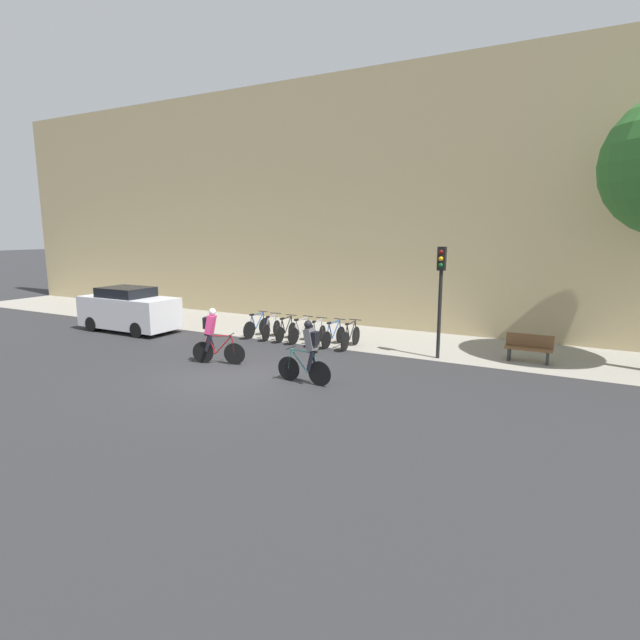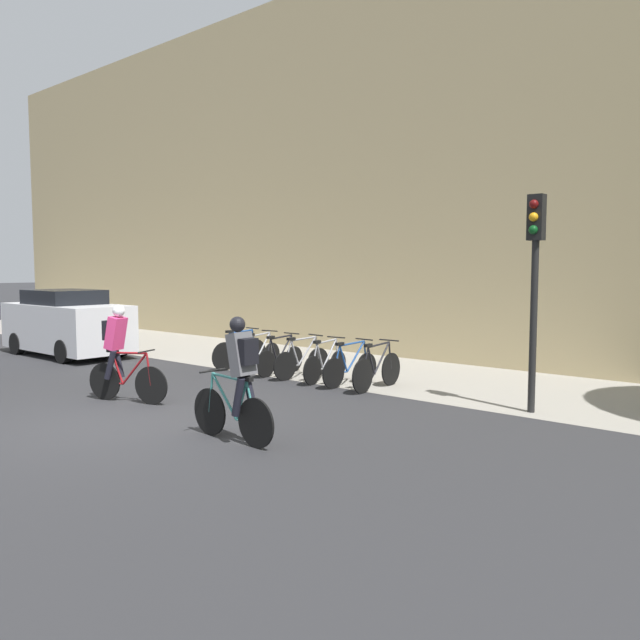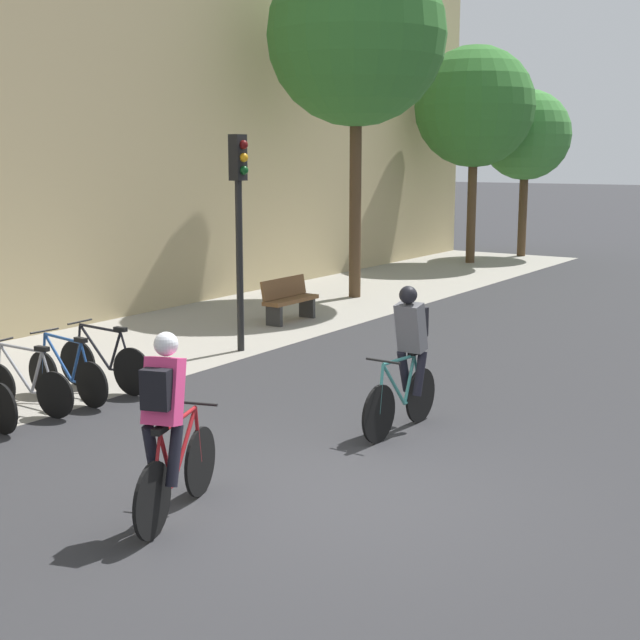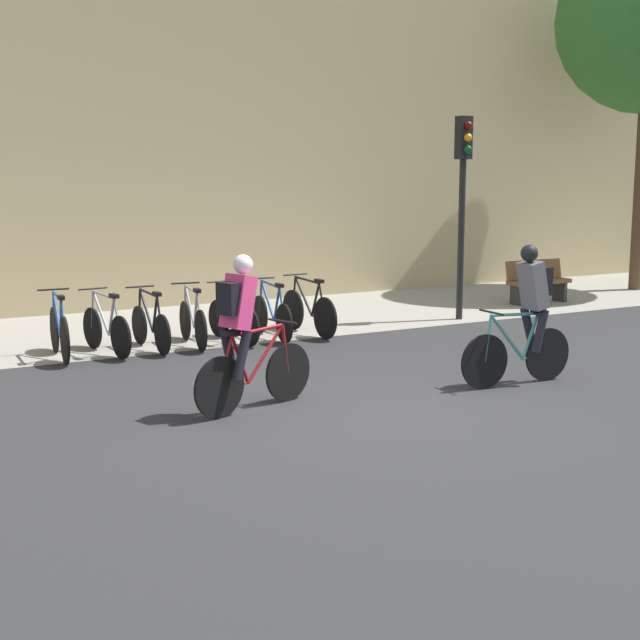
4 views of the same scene
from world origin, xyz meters
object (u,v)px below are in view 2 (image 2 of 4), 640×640
parked_bike_6 (377,370)px  parked_bike_1 (259,355)px  parked_bike_5 (350,367)px  cyclist_pink (119,351)px  cyclist_grey (239,377)px  parked_car (67,324)px  parked_bike_2 (280,358)px  parked_bike_4 (325,364)px  traffic_light_pole (535,263)px  parked_bike_3 (302,361)px  parked_bike_0 (240,352)px

parked_bike_6 → parked_bike_1: bearing=-180.0°
parked_bike_5 → parked_bike_6: (0.68, 0.00, 0.02)m
cyclist_pink → parked_bike_5: bearing=60.5°
cyclist_grey → parked_car: parked_car is taller
parked_bike_1 → parked_bike_2: 0.68m
parked_bike_4 → parked_car: (-8.15, -1.59, 0.51)m
parked_bike_1 → parked_bike_5: parked_bike_1 is taller
parked_bike_6 → parked_car: bearing=-170.5°
traffic_light_pole → parked_car: bearing=-172.7°
parked_bike_2 → parked_bike_3: parked_bike_3 is taller
parked_bike_3 → traffic_light_pole: 5.65m
parked_bike_2 → parked_car: parked_car is taller
parked_bike_1 → cyclist_grey: bearing=-46.7°
parked_bike_2 → parked_bike_5: (2.05, -0.00, 0.01)m
parked_bike_4 → parked_bike_1: bearing=180.0°
parked_bike_1 → parked_bike_5: 2.73m
parked_bike_2 → parked_bike_6: 2.74m
cyclist_pink → parked_bike_6: cyclist_pink is taller
parked_bike_2 → parked_bike_5: parked_bike_5 is taller
parked_bike_2 → parked_bike_4: 1.37m
parked_bike_0 → parked_bike_1: bearing=-0.1°
traffic_light_pole → parked_car: size_ratio=0.86×
cyclist_grey → parked_bike_5: bearing=108.3°
parked_bike_2 → cyclist_pink: bearing=-93.1°
parked_bike_5 → parked_car: parked_car is taller
parked_bike_5 → parked_bike_6: size_ratio=0.96×
parked_bike_2 → parked_car: size_ratio=0.37×
cyclist_pink → traffic_light_pole: traffic_light_pole is taller
parked_bike_0 → parked_bike_6: size_ratio=0.94×
parked_bike_1 → parked_bike_5: size_ratio=0.96×
parked_bike_5 → parked_bike_6: parked_bike_6 is taller
parked_bike_3 → parked_car: size_ratio=0.38×
parked_bike_1 → parked_bike_6: (3.42, 0.00, 0.02)m
cyclist_grey → parked_bike_2: cyclist_grey is taller
parked_bike_4 → parked_bike_0: bearing=180.0°
parked_bike_5 → parked_bike_0: bearing=180.0°
cyclist_pink → parked_bike_3: size_ratio=1.10×
parked_bike_6 → parked_bike_2: bearing=-180.0°
parked_bike_0 → parked_bike_2: 1.37m
parked_bike_1 → traffic_light_pole: 6.93m
parked_bike_1 → parked_car: parked_car is taller
parked_bike_0 → parked_car: bearing=-163.6°
cyclist_grey → parked_bike_2: 5.72m
traffic_light_pole → parked_bike_3: bearing=-179.7°
parked_bike_1 → parked_bike_0: bearing=179.9°
cyclist_grey → parked_bike_1: cyclist_grey is taller
cyclist_grey → parked_car: bearing=164.4°
cyclist_grey → parked_bike_1: 6.16m
cyclist_grey → parked_bike_0: (-4.90, 4.47, -0.54)m
cyclist_grey → parked_bike_6: 4.57m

